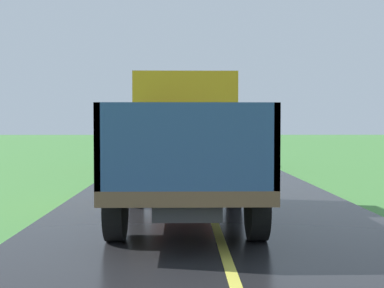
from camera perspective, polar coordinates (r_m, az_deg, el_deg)
The scene contains 2 objects.
banana_truck_near at distance 9.98m, azimuth -0.56°, elevation 0.18°, with size 2.38×5.82×2.80m.
banana_truck_far at distance 22.68m, azimuth -1.04°, elevation 1.26°, with size 2.38×5.81×2.80m.
Camera 1 is at (-0.57, 1.95, 1.80)m, focal length 48.28 mm.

